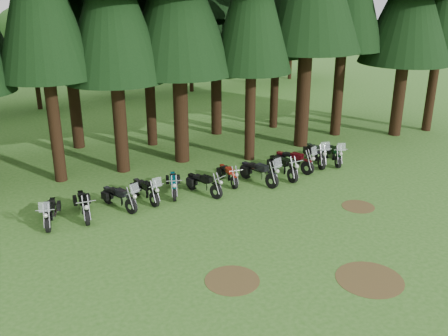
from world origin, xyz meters
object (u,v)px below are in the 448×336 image
Objects in this scene: motorcycle_2 at (119,198)px; motorcycle_8 at (283,167)px; motorcycle_9 at (294,161)px; motorcycle_7 at (259,173)px; motorcycle_4 at (174,185)px; motorcycle_1 at (84,206)px; motorcycle_10 at (316,155)px; motorcycle_6 at (228,175)px; motorcycle_5 at (204,184)px; motorcycle_3 at (146,191)px; motorcycle_11 at (333,154)px; motorcycle_0 at (50,213)px.

motorcycle_2 reaches higher than motorcycle_8.
motorcycle_8 is 1.02× the size of motorcycle_9.
motorcycle_7 is at bearing -173.81° from motorcycle_8.
motorcycle_7 reaches higher than motorcycle_4.
motorcycle_1 is 4.17m from motorcycle_4.
motorcycle_10 is at bearing -10.06° from motorcycle_9.
motorcycle_9 reaches higher than motorcycle_6.
motorcycle_5 is 4.36m from motorcycle_8.
motorcycle_1 is 1.52m from motorcycle_2.
motorcycle_10 reaches higher than motorcycle_2.
motorcycle_6 is 0.86× the size of motorcycle_9.
motorcycle_2 is (1.51, 0.09, -0.00)m from motorcycle_1.
motorcycle_7 reaches higher than motorcycle_1.
motorcycle_2 is 1.05× the size of motorcycle_4.
motorcycle_1 is at bearing 161.64° from motorcycle_2.
motorcycle_9 is at bearing -8.59° from motorcycle_3.
motorcycle_4 is 0.86× the size of motorcycle_7.
motorcycle_11 is (13.25, 0.49, 0.00)m from motorcycle_1.
motorcycle_0 is at bearing 163.36° from motorcycle_7.
motorcycle_5 is 1.71m from motorcycle_6.
motorcycle_0 reaches higher than motorcycle_5.
motorcycle_2 is 6.74m from motorcycle_7.
motorcycle_2 is 1.08× the size of motorcycle_6.
motorcycle_10 reaches higher than motorcycle_4.
motorcycle_4 is at bearing -162.54° from motorcycle_10.
motorcycle_9 is (12.03, 0.48, 0.05)m from motorcycle_0.
motorcycle_4 is (2.63, 0.40, -0.03)m from motorcycle_2.
motorcycle_7 is 0.99× the size of motorcycle_10.
motorcycle_4 reaches higher than motorcycle_6.
motorcycle_2 is 3.85m from motorcycle_5.
motorcycle_6 is at bearing -160.97° from motorcycle_11.
motorcycle_8 is (6.95, -0.34, 0.03)m from motorcycle_3.
motorcycle_4 is at bearing 22.05° from motorcycle_0.
motorcycle_1 is at bearing 177.71° from motorcycle_3.
motorcycle_10 is (9.54, 0.43, 0.05)m from motorcycle_3.
motorcycle_3 is at bearing 158.89° from motorcycle_7.
motorcycle_2 is at bearing -177.98° from motorcycle_3.
motorcycle_9 is at bearing 24.43° from motorcycle_8.
motorcycle_11 reaches higher than motorcycle_4.
motorcycle_5 is at bearing 3.63° from motorcycle_1.
motorcycle_9 reaches higher than motorcycle_3.
motorcycle_1 is 1.03× the size of motorcycle_11.
motorcycle_2 is 10.82m from motorcycle_10.
motorcycle_7 is at bearing -153.38° from motorcycle_11.
motorcycle_6 is (5.43, 0.40, -0.05)m from motorcycle_2.
motorcycle_11 is (9.10, -0.01, 0.03)m from motorcycle_4.
motorcycle_9 is at bearing 19.04° from motorcycle_4.
motorcycle_9 is at bearing 3.85° from motorcycle_6.
motorcycle_7 is at bearing -24.13° from motorcycle_2.
motorcycle_9 is at bearing -19.56° from motorcycle_2.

